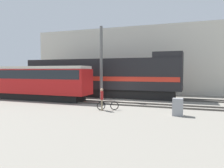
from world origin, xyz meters
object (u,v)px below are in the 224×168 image
Objects in this scene: freight_locomotive at (101,77)px; signal_box at (178,107)px; bicycle at (108,106)px; person at (102,97)px; utility_pole_left at (101,63)px; streetcar at (38,81)px.

signal_box is (9.28, -8.49, -1.76)m from freight_locomotive.
bicycle is 0.87m from person.
freight_locomotive is at bearing 137.56° from signal_box.
person is 0.22× the size of utility_pole_left.
streetcar is at bearing 158.49° from person.
streetcar is 9.59m from person.
bicycle is at bearing -63.95° from freight_locomotive.
utility_pole_left is 6.51× the size of signal_box.
signal_box is at bearing -0.27° from person.
signal_box reaches higher than bicycle.
bicycle is at bearing 39.98° from person.
streetcar is at bearing -158.51° from utility_pole_left.
signal_box is at bearing -36.08° from utility_pole_left.
person is at bearing -140.02° from bicycle.
person is (-0.37, -0.31, 0.71)m from bicycle.
freight_locomotive is at bearing 43.32° from streetcar.
signal_box is (5.68, -0.03, -0.46)m from person.
utility_pole_left reaches higher than signal_box.
streetcar is at bearing 166.38° from signal_box.
freight_locomotive is 9.29m from person.
freight_locomotive is at bearing 113.09° from person.
streetcar is 1.51× the size of utility_pole_left.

